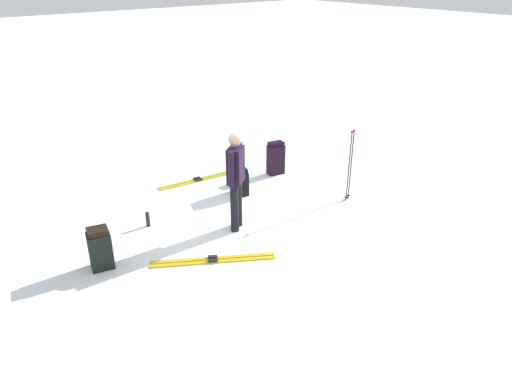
{
  "coord_description": "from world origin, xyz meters",
  "views": [
    {
      "loc": [
        4.5,
        5.5,
        4.1
      ],
      "look_at": [
        0.0,
        0.0,
        0.7
      ],
      "focal_mm": 33.8,
      "sensor_mm": 36.0,
      "label": 1
    }
  ],
  "objects_px": {
    "ski_pair_near": "(213,260)",
    "backpack_bright": "(276,158)",
    "backpack_large_dark": "(240,181)",
    "thermos_bottle": "(148,219)",
    "skier_standing": "(236,176)",
    "ski_poles_planted_near": "(350,162)",
    "ski_pair_far": "(198,180)",
    "backpack_small_spare": "(100,249)"
  },
  "relations": [
    {
      "from": "ski_pair_far",
      "to": "thermos_bottle",
      "type": "height_order",
      "value": "thermos_bottle"
    },
    {
      "from": "ski_pair_near",
      "to": "ski_poles_planted_near",
      "type": "xyz_separation_m",
      "value": [
        -3.19,
        -0.11,
        0.75
      ]
    },
    {
      "from": "skier_standing",
      "to": "ski_pair_near",
      "type": "relative_size",
      "value": 1.0
    },
    {
      "from": "backpack_bright",
      "to": "ski_poles_planted_near",
      "type": "xyz_separation_m",
      "value": [
        -0.23,
        1.81,
        0.42
      ]
    },
    {
      "from": "backpack_large_dark",
      "to": "backpack_bright",
      "type": "bearing_deg",
      "value": -165.6
    },
    {
      "from": "skier_standing",
      "to": "ski_pair_near",
      "type": "bearing_deg",
      "value": 32.79
    },
    {
      "from": "backpack_large_dark",
      "to": "ski_pair_near",
      "type": "bearing_deg",
      "value": 42.41
    },
    {
      "from": "ski_pair_near",
      "to": "ski_pair_far",
      "type": "distance_m",
      "value": 3.03
    },
    {
      "from": "skier_standing",
      "to": "backpack_large_dark",
      "type": "relative_size",
      "value": 3.08
    },
    {
      "from": "ski_pair_far",
      "to": "thermos_bottle",
      "type": "distance_m",
      "value": 2.02
    },
    {
      "from": "skier_standing",
      "to": "thermos_bottle",
      "type": "distance_m",
      "value": 1.73
    },
    {
      "from": "thermos_bottle",
      "to": "backpack_small_spare",
      "type": "bearing_deg",
      "value": 31.5
    },
    {
      "from": "backpack_bright",
      "to": "thermos_bottle",
      "type": "distance_m",
      "value": 3.23
    },
    {
      "from": "ski_poles_planted_near",
      "to": "thermos_bottle",
      "type": "distance_m",
      "value": 3.79
    },
    {
      "from": "backpack_small_spare",
      "to": "thermos_bottle",
      "type": "bearing_deg",
      "value": -148.5
    },
    {
      "from": "backpack_large_dark",
      "to": "backpack_small_spare",
      "type": "height_order",
      "value": "backpack_small_spare"
    },
    {
      "from": "ski_pair_near",
      "to": "backpack_bright",
      "type": "height_order",
      "value": "backpack_bright"
    },
    {
      "from": "backpack_small_spare",
      "to": "ski_poles_planted_near",
      "type": "height_order",
      "value": "ski_poles_planted_near"
    },
    {
      "from": "skier_standing",
      "to": "ski_pair_near",
      "type": "xyz_separation_m",
      "value": [
        0.89,
        0.57,
        -0.94
      ]
    },
    {
      "from": "ski_poles_planted_near",
      "to": "thermos_bottle",
      "type": "bearing_deg",
      "value": -23.26
    },
    {
      "from": "ski_pair_near",
      "to": "backpack_small_spare",
      "type": "distance_m",
      "value": 1.66
    },
    {
      "from": "skier_standing",
      "to": "thermos_bottle",
      "type": "height_order",
      "value": "skier_standing"
    },
    {
      "from": "backpack_large_dark",
      "to": "thermos_bottle",
      "type": "height_order",
      "value": "backpack_large_dark"
    },
    {
      "from": "skier_standing",
      "to": "ski_pair_near",
      "type": "distance_m",
      "value": 1.42
    },
    {
      "from": "ski_pair_near",
      "to": "ski_pair_far",
      "type": "relative_size",
      "value": 0.98
    },
    {
      "from": "ski_pair_far",
      "to": "backpack_bright",
      "type": "relative_size",
      "value": 2.43
    },
    {
      "from": "skier_standing",
      "to": "thermos_bottle",
      "type": "bearing_deg",
      "value": -41.43
    },
    {
      "from": "ski_pair_near",
      "to": "thermos_bottle",
      "type": "relative_size",
      "value": 6.54
    },
    {
      "from": "skier_standing",
      "to": "backpack_large_dark",
      "type": "height_order",
      "value": "skier_standing"
    },
    {
      "from": "skier_standing",
      "to": "ski_poles_planted_near",
      "type": "relative_size",
      "value": 1.23
    },
    {
      "from": "ski_pair_near",
      "to": "backpack_bright",
      "type": "distance_m",
      "value": 3.53
    },
    {
      "from": "ski_pair_far",
      "to": "backpack_large_dark",
      "type": "height_order",
      "value": "backpack_large_dark"
    },
    {
      "from": "backpack_bright",
      "to": "backpack_small_spare",
      "type": "relative_size",
      "value": 1.1
    },
    {
      "from": "ski_pair_far",
      "to": "ski_pair_near",
      "type": "bearing_deg",
      "value": 61.25
    },
    {
      "from": "ski_pair_near",
      "to": "backpack_large_dark",
      "type": "relative_size",
      "value": 3.08
    },
    {
      "from": "ski_poles_planted_near",
      "to": "backpack_large_dark",
      "type": "bearing_deg",
      "value": -46.43
    },
    {
      "from": "thermos_bottle",
      "to": "skier_standing",
      "type": "bearing_deg",
      "value": 138.57
    },
    {
      "from": "ski_pair_near",
      "to": "ski_poles_planted_near",
      "type": "bearing_deg",
      "value": -178.09
    },
    {
      "from": "ski_pair_far",
      "to": "thermos_bottle",
      "type": "xyz_separation_m",
      "value": [
        1.71,
        1.08,
        0.12
      ]
    },
    {
      "from": "backpack_bright",
      "to": "skier_standing",
      "type": "bearing_deg",
      "value": 33.01
    },
    {
      "from": "ski_pair_near",
      "to": "backpack_bright",
      "type": "relative_size",
      "value": 2.38
    },
    {
      "from": "ski_pair_near",
      "to": "backpack_large_dark",
      "type": "bearing_deg",
      "value": -137.59
    }
  ]
}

